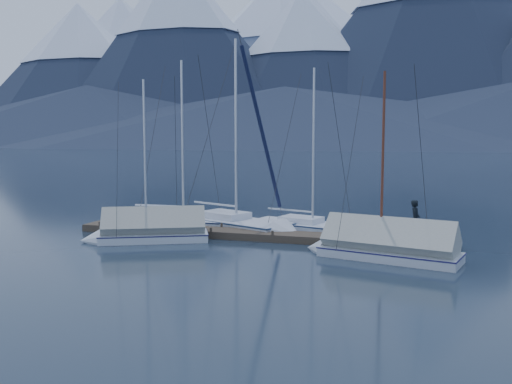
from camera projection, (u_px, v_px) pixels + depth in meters
The scene contains 10 objects.
ground at pixel (242, 247), 23.55m from camera, with size 1000.00×1000.00×0.00m, color black.
mountain_range at pixel (424, 58), 368.16m from camera, with size 877.00×584.00×150.50m.
dock at pixel (256, 236), 25.44m from camera, with size 18.00×1.50×0.54m.
mooring_posts at pixel (246, 231), 25.56m from camera, with size 15.12×1.52×0.35m.
sailboat_open_left at pixel (192, 224), 28.68m from camera, with size 7.30×3.12×9.58m.
sailboat_open_mid at pixel (244, 227), 27.60m from camera, with size 8.26×5.24×10.61m.
sailboat_open_right at pixel (321, 230), 26.96m from camera, with size 7.02×3.71×8.94m.
sailboat_covered_near at pixel (377, 248), 21.30m from camera, with size 6.46×3.27×8.05m.
sailboat_covered_far at pixel (144, 233), 24.73m from camera, with size 5.91×4.01×8.04m.
person at pixel (415, 219), 23.62m from camera, with size 0.61×0.40×1.68m, color black.
Camera 1 is at (7.52, -21.95, 4.71)m, focal length 38.00 mm.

